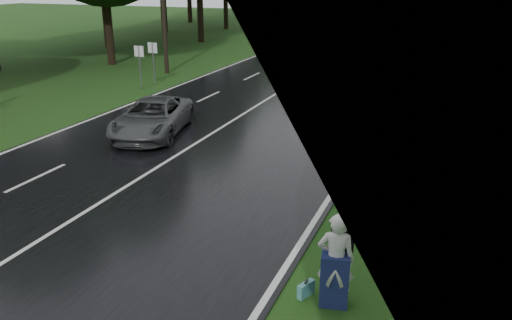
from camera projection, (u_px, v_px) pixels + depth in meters
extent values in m
plane|color=#1F4414|center=(72.00, 222.00, 13.28)|extent=(160.00, 160.00, 0.00)
cube|color=black|center=(299.00, 80.00, 30.80)|extent=(12.00, 140.00, 0.04)
cube|color=silver|center=(299.00, 80.00, 30.79)|extent=(0.12, 140.00, 0.01)
imported|color=#464A4B|center=(152.00, 117.00, 20.13)|extent=(3.42, 5.35, 1.37)
imported|color=black|center=(399.00, 25.00, 55.13)|extent=(3.42, 5.02, 1.57)
imported|color=silver|center=(336.00, 261.00, 9.66)|extent=(0.77, 0.57, 1.91)
cube|color=navy|center=(335.00, 280.00, 9.80)|extent=(0.59, 0.45, 1.07)
cube|color=black|center=(343.00, 234.00, 9.74)|extent=(0.47, 0.30, 0.61)
cube|color=teal|center=(306.00, 289.00, 10.19)|extent=(0.27, 0.43, 0.30)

